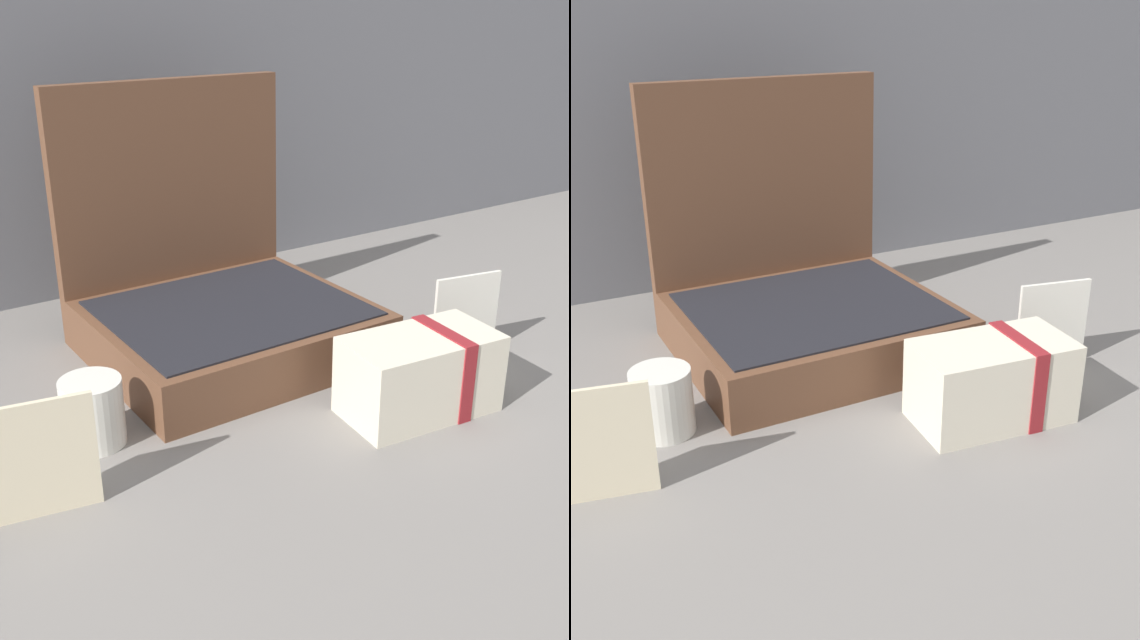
% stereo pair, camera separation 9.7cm
% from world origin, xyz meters
% --- Properties ---
extents(ground_plane, '(6.00, 6.00, 0.00)m').
position_xyz_m(ground_plane, '(0.00, 0.00, 0.00)').
color(ground_plane, slate).
extents(open_suitcase, '(0.39, 0.36, 0.40)m').
position_xyz_m(open_suitcase, '(0.05, 0.21, 0.08)').
color(open_suitcase, brown).
rests_on(open_suitcase, ground_plane).
extents(cream_toiletry_bag, '(0.21, 0.13, 0.11)m').
position_xyz_m(cream_toiletry_bag, '(0.17, -0.12, 0.05)').
color(cream_toiletry_bag, beige).
rests_on(cream_toiletry_bag, ground_plane).
extents(coffee_mug, '(0.11, 0.08, 0.09)m').
position_xyz_m(coffee_mug, '(-0.22, 0.05, 0.04)').
color(coffee_mug, silver).
rests_on(coffee_mug, ground_plane).
extents(info_card_left, '(0.11, 0.03, 0.13)m').
position_xyz_m(info_card_left, '(0.35, -0.04, 0.07)').
color(info_card_left, silver).
rests_on(info_card_left, ground_plane).
extents(poster_card_right, '(0.12, 0.03, 0.14)m').
position_xyz_m(poster_card_right, '(-0.31, -0.06, 0.07)').
color(poster_card_right, beige).
rests_on(poster_card_right, ground_plane).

